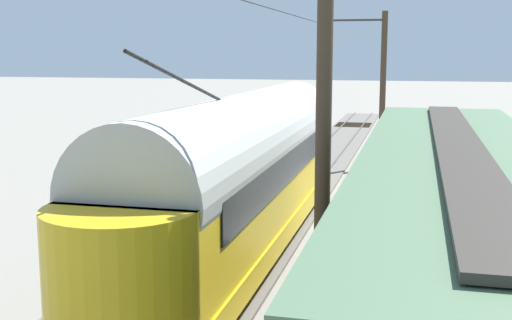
{
  "coord_description": "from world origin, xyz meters",
  "views": [
    {
      "loc": [
        0.66,
        17.26,
        5.4
      ],
      "look_at": [
        5.18,
        -1.0,
        2.27
      ],
      "focal_mm": 45.56,
      "sensor_mm": 36.0,
      "label": 1
    }
  ],
  "objects_px": {
    "catenary_pole_mid_near": "(318,144)",
    "catenary_pole_foreground": "(381,87)",
    "boxcar_adjacent": "(452,253)",
    "vintage_streetcar": "(245,169)"
  },
  "relations": [
    {
      "from": "vintage_streetcar",
      "to": "catenary_pole_foreground",
      "type": "bearing_deg",
      "value": -101.23
    },
    {
      "from": "vintage_streetcar",
      "to": "catenary_pole_foreground",
      "type": "relative_size",
      "value": 2.45
    },
    {
      "from": "vintage_streetcar",
      "to": "catenary_pole_mid_near",
      "type": "distance_m",
      "value": 6.46
    },
    {
      "from": "catenary_pole_foreground",
      "to": "catenary_pole_mid_near",
      "type": "bearing_deg",
      "value": 90.0
    },
    {
      "from": "catenary_pole_foreground",
      "to": "boxcar_adjacent",
      "type": "bearing_deg",
      "value": 96.47
    },
    {
      "from": "catenary_pole_mid_near",
      "to": "catenary_pole_foreground",
      "type": "bearing_deg",
      "value": -90.0
    },
    {
      "from": "boxcar_adjacent",
      "to": "catenary_pole_foreground",
      "type": "bearing_deg",
      "value": -83.53
    },
    {
      "from": "boxcar_adjacent",
      "to": "catenary_pole_foreground",
      "type": "height_order",
      "value": "catenary_pole_foreground"
    },
    {
      "from": "boxcar_adjacent",
      "to": "catenary_pole_foreground",
      "type": "xyz_separation_m",
      "value": [
        2.3,
        -20.32,
        1.65
      ]
    },
    {
      "from": "vintage_streetcar",
      "to": "boxcar_adjacent",
      "type": "distance_m",
      "value": 8.0
    }
  ]
}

